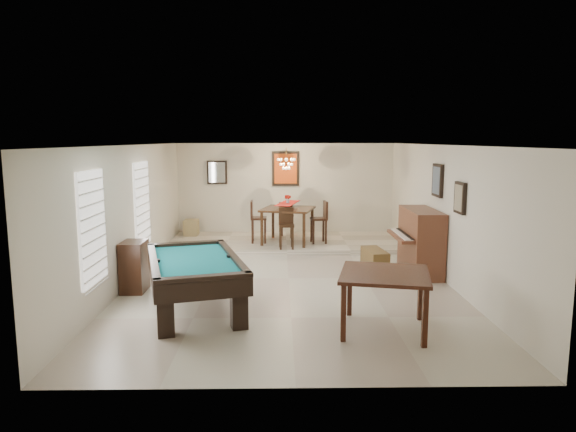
{
  "coord_description": "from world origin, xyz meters",
  "views": [
    {
      "loc": [
        -0.18,
        -9.78,
        2.7
      ],
      "look_at": [
        0.0,
        0.6,
        1.15
      ],
      "focal_mm": 32.0,
      "sensor_mm": 36.0,
      "label": 1
    }
  ],
  "objects_px": {
    "apothecary_chest": "(134,266)",
    "flower_vase": "(288,199)",
    "dining_chair_west": "(259,222)",
    "dining_chair_east": "(319,222)",
    "dining_chair_north": "(287,219)",
    "corner_bench": "(191,227)",
    "dining_table": "(288,223)",
    "square_table": "(384,301)",
    "upright_piano": "(413,241)",
    "pool_table": "(195,285)",
    "dining_chair_south": "(286,229)",
    "chandelier": "(286,160)",
    "piano_bench": "(375,261)"
  },
  "relations": [
    {
      "from": "upright_piano",
      "to": "chandelier",
      "type": "distance_m",
      "value": 4.09
    },
    {
      "from": "dining_chair_north",
      "to": "corner_bench",
      "type": "distance_m",
      "value": 2.63
    },
    {
      "from": "dining_chair_south",
      "to": "dining_chair_east",
      "type": "distance_m",
      "value": 1.06
    },
    {
      "from": "piano_bench",
      "to": "corner_bench",
      "type": "distance_m",
      "value": 5.67
    },
    {
      "from": "dining_chair_south",
      "to": "apothecary_chest",
      "type": "bearing_deg",
      "value": -134.41
    },
    {
      "from": "corner_bench",
      "to": "piano_bench",
      "type": "bearing_deg",
      "value": -40.12
    },
    {
      "from": "apothecary_chest",
      "to": "flower_vase",
      "type": "relative_size",
      "value": 4.17
    },
    {
      "from": "dining_chair_east",
      "to": "dining_chair_west",
      "type": "bearing_deg",
      "value": -99.94
    },
    {
      "from": "pool_table",
      "to": "dining_chair_east",
      "type": "xyz_separation_m",
      "value": [
        2.33,
        4.77,
        0.24
      ]
    },
    {
      "from": "dining_chair_north",
      "to": "corner_bench",
      "type": "xyz_separation_m",
      "value": [
        -2.59,
        0.33,
        -0.27
      ]
    },
    {
      "from": "dining_chair_east",
      "to": "chandelier",
      "type": "distance_m",
      "value": 1.77
    },
    {
      "from": "apothecary_chest",
      "to": "dining_chair_east",
      "type": "xyz_separation_m",
      "value": [
        3.59,
        3.7,
        0.2
      ]
    },
    {
      "from": "dining_chair_north",
      "to": "piano_bench",
      "type": "bearing_deg",
      "value": 125.52
    },
    {
      "from": "apothecary_chest",
      "to": "corner_bench",
      "type": "bearing_deg",
      "value": 87.61
    },
    {
      "from": "dining_chair_north",
      "to": "flower_vase",
      "type": "bearing_deg",
      "value": 99.33
    },
    {
      "from": "upright_piano",
      "to": "flower_vase",
      "type": "xyz_separation_m",
      "value": [
        -2.51,
        2.55,
        0.58
      ]
    },
    {
      "from": "dining_chair_north",
      "to": "pool_table",
      "type": "bearing_deg",
      "value": 82.34
    },
    {
      "from": "piano_bench",
      "to": "upright_piano",
      "type": "bearing_deg",
      "value": 2.79
    },
    {
      "from": "piano_bench",
      "to": "dining_chair_west",
      "type": "distance_m",
      "value": 3.63
    },
    {
      "from": "flower_vase",
      "to": "chandelier",
      "type": "distance_m",
      "value": 1.0
    },
    {
      "from": "piano_bench",
      "to": "dining_chair_north",
      "type": "height_order",
      "value": "dining_chair_north"
    },
    {
      "from": "dining_chair_west",
      "to": "flower_vase",
      "type": "bearing_deg",
      "value": -94.32
    },
    {
      "from": "pool_table",
      "to": "dining_chair_west",
      "type": "xyz_separation_m",
      "value": [
        0.83,
        4.86,
        0.24
      ]
    },
    {
      "from": "upright_piano",
      "to": "flower_vase",
      "type": "bearing_deg",
      "value": 134.48
    },
    {
      "from": "square_table",
      "to": "upright_piano",
      "type": "relative_size",
      "value": 0.78
    },
    {
      "from": "apothecary_chest",
      "to": "flower_vase",
      "type": "distance_m",
      "value": 4.75
    },
    {
      "from": "upright_piano",
      "to": "dining_chair_north",
      "type": "bearing_deg",
      "value": 127.51
    },
    {
      "from": "upright_piano",
      "to": "dining_chair_east",
      "type": "bearing_deg",
      "value": 124.65
    },
    {
      "from": "dining_chair_east",
      "to": "dining_table",
      "type": "bearing_deg",
      "value": -99.95
    },
    {
      "from": "dining_chair_west",
      "to": "dining_chair_east",
      "type": "distance_m",
      "value": 1.51
    },
    {
      "from": "dining_chair_south",
      "to": "dining_chair_north",
      "type": "relative_size",
      "value": 1.01
    },
    {
      "from": "dining_chair_west",
      "to": "square_table",
      "type": "bearing_deg",
      "value": -161.72
    },
    {
      "from": "square_table",
      "to": "dining_chair_north",
      "type": "bearing_deg",
      "value": 101.34
    },
    {
      "from": "piano_bench",
      "to": "dining_chair_east",
      "type": "bearing_deg",
      "value": 110.51
    },
    {
      "from": "dining_table",
      "to": "chandelier",
      "type": "bearing_deg",
      "value": 97.49
    },
    {
      "from": "upright_piano",
      "to": "dining_chair_west",
      "type": "xyz_separation_m",
      "value": [
        -3.24,
        2.6,
        -0.0
      ]
    },
    {
      "from": "pool_table",
      "to": "chandelier",
      "type": "xyz_separation_m",
      "value": [
        1.53,
        5.07,
        1.79
      ]
    },
    {
      "from": "piano_bench",
      "to": "dining_table",
      "type": "height_order",
      "value": "dining_table"
    },
    {
      "from": "pool_table",
      "to": "corner_bench",
      "type": "height_order",
      "value": "pool_table"
    },
    {
      "from": "dining_chair_east",
      "to": "apothecary_chest",
      "type": "bearing_deg",
      "value": -50.59
    },
    {
      "from": "dining_chair_north",
      "to": "chandelier",
      "type": "height_order",
      "value": "chandelier"
    },
    {
      "from": "dining_chair_east",
      "to": "chandelier",
      "type": "height_order",
      "value": "chandelier"
    },
    {
      "from": "pool_table",
      "to": "piano_bench",
      "type": "bearing_deg",
      "value": 18.34
    },
    {
      "from": "apothecary_chest",
      "to": "flower_vase",
      "type": "bearing_deg",
      "value": 53.13
    },
    {
      "from": "corner_bench",
      "to": "square_table",
      "type": "bearing_deg",
      "value": -60.2
    },
    {
      "from": "upright_piano",
      "to": "dining_chair_east",
      "type": "xyz_separation_m",
      "value": [
        -1.73,
        2.51,
        -0.0
      ]
    },
    {
      "from": "flower_vase",
      "to": "dining_chair_east",
      "type": "height_order",
      "value": "flower_vase"
    },
    {
      "from": "dining_chair_east",
      "to": "chandelier",
      "type": "bearing_deg",
      "value": -116.73
    },
    {
      "from": "dining_chair_south",
      "to": "flower_vase",
      "type": "bearing_deg",
      "value": 84.48
    },
    {
      "from": "piano_bench",
      "to": "apothecary_chest",
      "type": "distance_m",
      "value": 4.69
    }
  ]
}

